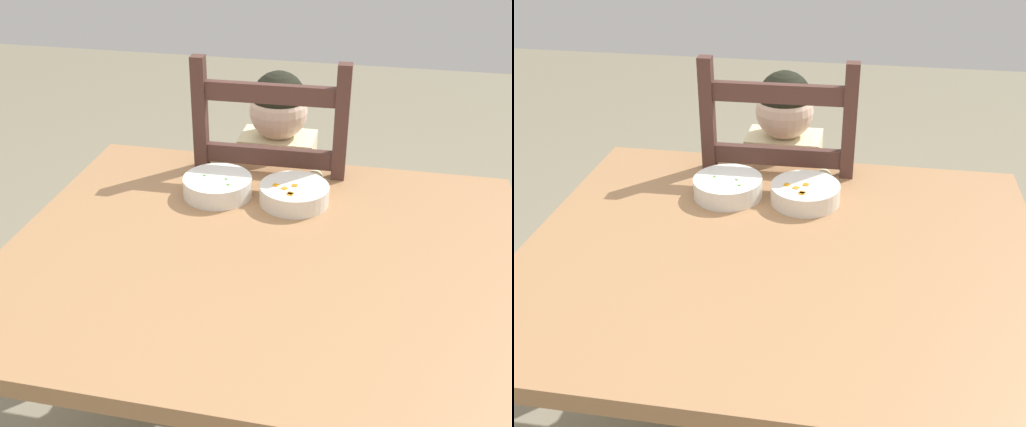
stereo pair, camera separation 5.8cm
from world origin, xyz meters
The scene contains 6 objects.
dining_table centered at (0.00, 0.00, 0.62)m, with size 1.15×0.96×0.72m.
dining_chair centered at (-0.07, 0.52, 0.48)m, with size 0.43×0.43×1.04m.
child_figure centered at (-0.07, 0.52, 0.63)m, with size 0.32×0.31×0.96m.
bowl_of_peas centered at (-0.17, 0.23, 0.75)m, with size 0.18×0.18×0.05m.
bowl_of_carrots centered at (0.03, 0.23, 0.75)m, with size 0.17×0.17×0.05m.
spoon centered at (-0.02, 0.23, 0.73)m, with size 0.13×0.09×0.01m.
Camera 2 is at (0.16, -1.14, 1.47)m, focal length 43.32 mm.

